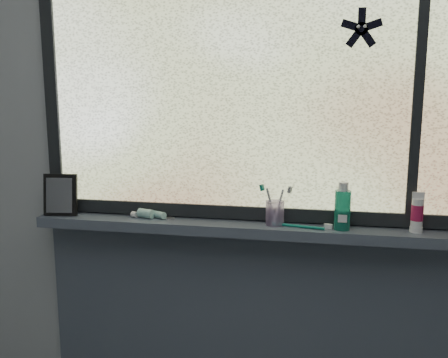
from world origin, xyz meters
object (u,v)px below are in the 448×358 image
object	(u,v)px
vanity_mirror	(60,195)
toothbrush_cup	(275,213)
mouthwash_bottle	(343,206)
cream_tube	(417,211)

from	to	relation	value
vanity_mirror	toothbrush_cup	size ratio (longest dim) A/B	1.86
vanity_mirror	mouthwash_bottle	distance (m)	1.09
vanity_mirror	cream_tube	size ratio (longest dim) A/B	1.62
toothbrush_cup	cream_tube	distance (m)	0.50
toothbrush_cup	mouthwash_bottle	xyz separation A→B (m)	(0.24, -0.02, 0.04)
vanity_mirror	mouthwash_bottle	world-z (taller)	vanity_mirror
vanity_mirror	mouthwash_bottle	size ratio (longest dim) A/B	1.17
cream_tube	toothbrush_cup	bearing A→B (deg)	-179.89
vanity_mirror	cream_tube	distance (m)	1.35
mouthwash_bottle	vanity_mirror	bearing A→B (deg)	-179.87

